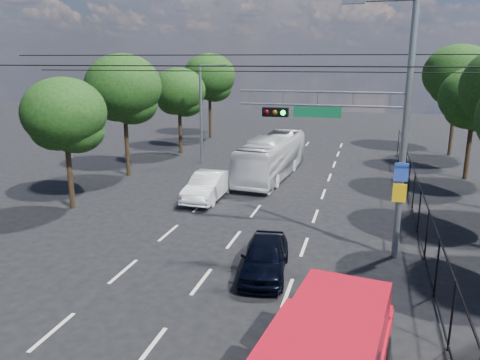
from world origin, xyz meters
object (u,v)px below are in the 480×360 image
(navy_hatchback, at_px, (265,257))
(white_bus, at_px, (272,157))
(signal_mast, at_px, (371,121))
(red_pickup, at_px, (329,357))
(white_van, at_px, (208,186))

(navy_hatchback, distance_m, white_bus, 14.24)
(navy_hatchback, bearing_deg, signal_mast, 34.24)
(red_pickup, bearing_deg, signal_mast, 86.19)
(navy_hatchback, height_order, white_van, white_van)
(red_pickup, height_order, white_van, red_pickup)
(signal_mast, distance_m, white_bus, 13.21)
(navy_hatchback, bearing_deg, red_pickup, -71.71)
(signal_mast, relative_size, white_bus, 0.99)
(red_pickup, xyz_separation_m, white_bus, (-5.36, 19.95, 0.15))
(signal_mast, height_order, white_bus, signal_mast)
(white_van, bearing_deg, red_pickup, -60.68)
(red_pickup, xyz_separation_m, white_van, (-7.70, 14.16, -0.44))
(red_pickup, height_order, white_bus, white_bus)
(signal_mast, xyz_separation_m, white_bus, (-5.95, 11.14, -3.91))
(red_pickup, bearing_deg, white_bus, 105.04)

